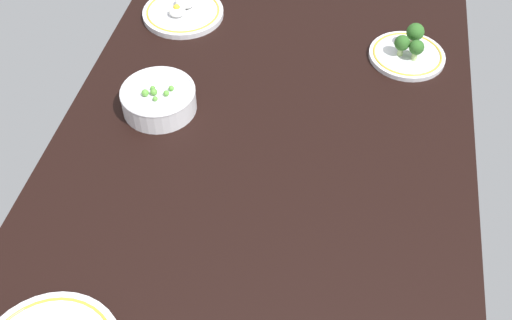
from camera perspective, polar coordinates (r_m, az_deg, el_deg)
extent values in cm
cube|color=black|center=(121.49, 0.00, -1.26)|extent=(143.06, 85.43, 4.00)
cylinder|color=silver|center=(131.51, -9.07, 5.57)|extent=(15.77, 15.77, 4.93)
torus|color=silver|center=(129.88, -9.20, 6.37)|extent=(15.94, 15.94, 0.80)
sphere|color=#599E38|center=(127.47, -9.41, 5.68)|extent=(1.02, 1.02, 1.02)
sphere|color=#599E38|center=(129.97, -9.64, 6.64)|extent=(1.05, 1.05, 1.05)
sphere|color=#599E38|center=(128.76, -10.33, 6.20)|extent=(1.54, 1.54, 1.54)
sphere|color=#599E38|center=(128.20, -8.39, 6.20)|extent=(1.23, 1.23, 1.23)
sphere|color=#599E38|center=(129.28, -7.93, 6.67)|extent=(1.16, 1.16, 1.16)
sphere|color=#599E38|center=(128.72, -9.54, 6.29)|extent=(1.47, 1.47, 1.47)
cylinder|color=silver|center=(158.78, -6.82, 13.48)|extent=(20.30, 20.30, 1.40)
torus|color=gold|center=(158.38, -6.85, 13.69)|extent=(18.36, 18.36, 0.50)
ellipsoid|color=white|center=(156.39, -7.39, 13.64)|extent=(4.19, 4.19, 2.30)
sphere|color=yellow|center=(155.81, -7.43, 13.96)|extent=(1.68, 1.68, 1.68)
ellipsoid|color=white|center=(159.19, -6.64, 14.52)|extent=(5.12, 5.12, 2.81)
cylinder|color=silver|center=(148.50, 13.92, 9.44)|extent=(17.60, 17.60, 1.13)
torus|color=gold|center=(148.16, 13.96, 9.61)|extent=(15.99, 15.99, 0.50)
cylinder|color=#9EBC72|center=(149.79, 14.46, 10.63)|extent=(1.44, 1.44, 2.69)
sphere|color=#2D6023|center=(148.11, 14.68, 11.51)|extent=(4.11, 4.11, 4.11)
cylinder|color=#9EBC72|center=(146.68, 14.62, 9.48)|extent=(1.20, 1.20, 1.85)
sphere|color=#2D6023|center=(145.36, 14.79, 10.15)|extent=(3.44, 3.44, 3.44)
cylinder|color=#9EBC72|center=(146.84, 13.35, 9.87)|extent=(1.26, 1.26, 2.07)
sphere|color=#2D6023|center=(145.42, 13.51, 10.60)|extent=(3.60, 3.60, 3.60)
cylinder|color=#9EBC72|center=(146.12, 14.59, 9.44)|extent=(1.12, 1.12, 2.34)
sphere|color=#2D6023|center=(144.70, 14.76, 10.17)|extent=(3.21, 3.21, 3.21)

